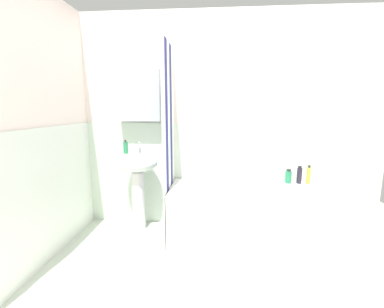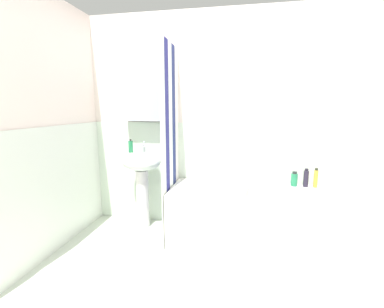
{
  "view_description": "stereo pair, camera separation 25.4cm",
  "coord_description": "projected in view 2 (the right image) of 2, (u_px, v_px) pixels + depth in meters",
  "views": [
    {
      "loc": [
        -0.07,
        -1.71,
        1.37
      ],
      "look_at": [
        -0.27,
        0.78,
        0.92
      ],
      "focal_mm": 24.46,
      "sensor_mm": 36.0,
      "label": 1
    },
    {
      "loc": [
        0.18,
        -1.68,
        1.37
      ],
      "look_at": [
        -0.27,
        0.78,
        0.92
      ],
      "focal_mm": 24.46,
      "sensor_mm": 36.0,
      "label": 2
    }
  ],
  "objects": [
    {
      "name": "wall_left_tiled",
      "position": [
        40.0,
        136.0,
        2.32
      ],
      "size": [
        0.07,
        1.81,
        2.4
      ],
      "color": "#F2DDD4",
      "rests_on": "ground_plane"
    },
    {
      "name": "shampoo_bottle",
      "position": [
        294.0,
        179.0,
        2.76
      ],
      "size": [
        0.07,
        0.07,
        0.16
      ],
      "color": "#238052",
      "rests_on": "bathtub"
    },
    {
      "name": "soap_dispenser",
      "position": [
        131.0,
        146.0,
        2.95
      ],
      "size": [
        0.05,
        0.05,
        0.15
      ],
      "color": "#27834F",
      "rests_on": "sink"
    },
    {
      "name": "conditioner_bottle",
      "position": [
        316.0,
        178.0,
        2.7
      ],
      "size": [
        0.04,
        0.04,
        0.21
      ],
      "color": "gold",
      "rests_on": "bathtub"
    },
    {
      "name": "faucet",
      "position": [
        144.0,
        147.0,
        2.97
      ],
      "size": [
        0.03,
        0.12,
        0.12
      ],
      "color": "silver",
      "rests_on": "sink"
    },
    {
      "name": "bathtub",
      "position": [
        247.0,
        216.0,
        2.67
      ],
      "size": [
        1.57,
        0.64,
        0.55
      ],
      "primitive_type": "cube",
      "color": "silver",
      "rests_on": "ground_plane"
    },
    {
      "name": "lotion_bottle",
      "position": [
        306.0,
        178.0,
        2.73
      ],
      "size": [
        0.05,
        0.05,
        0.19
      ],
      "color": "#251F30",
      "rests_on": "bathtub"
    },
    {
      "name": "towel_folded",
      "position": [
        229.0,
        190.0,
        2.48
      ],
      "size": [
        0.4,
        0.3,
        0.09
      ],
      "primitive_type": "cube",
      "rotation": [
        0.0,
        0.0,
        -0.19
      ],
      "color": "silver",
      "rests_on": "bathtub"
    },
    {
      "name": "shower_curtain",
      "position": [
        170.0,
        144.0,
        2.69
      ],
      "size": [
        0.01,
        0.64,
        2.0
      ],
      "color": "white",
      "rests_on": "ground_plane"
    },
    {
      "name": "ground_plane",
      "position": [
        210.0,
        301.0,
        1.9
      ],
      "size": [
        4.8,
        5.6,
        0.04
      ],
      "primitive_type": "cube",
      "color": "beige"
    },
    {
      "name": "wall_back_tiled",
      "position": [
        219.0,
        128.0,
        2.93
      ],
      "size": [
        3.6,
        0.18,
        2.4
      ],
      "color": "white",
      "rests_on": "ground_plane"
    },
    {
      "name": "sink",
      "position": [
        142.0,
        173.0,
        2.95
      ],
      "size": [
        0.44,
        0.34,
        0.87
      ],
      "color": "white",
      "rests_on": "ground_plane"
    }
  ]
}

